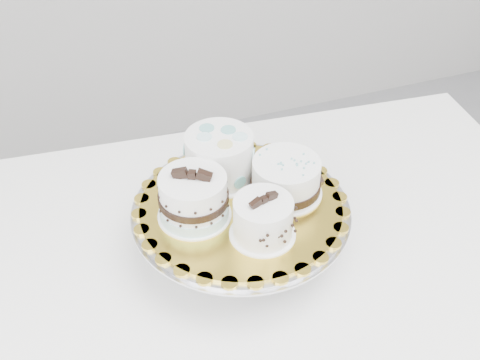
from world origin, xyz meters
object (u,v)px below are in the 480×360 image
object	(u,v)px
cake_dots	(219,156)
cake_banded	(194,199)
cake_board	(241,206)
cake_swirl	(263,220)
cake_stand	(241,220)
table	(229,307)
cake_ribbon	(286,178)

from	to	relation	value
cake_dots	cake_banded	bearing A→B (deg)	-129.11
cake_board	cake_dots	distance (m)	0.09
cake_board	cake_banded	bearing A→B (deg)	179.22
cake_swirl	cake_board	bearing A→B (deg)	80.25
cake_banded	cake_dots	bearing A→B (deg)	77.89
cake_dots	cake_stand	bearing A→B (deg)	-82.30
cake_board	cake_banded	distance (m)	0.08
table	cake_stand	xyz separation A→B (m)	(0.04, 0.06, 0.14)
cake_dots	cake_swirl	bearing A→B (deg)	-82.61
table	cake_dots	xyz separation A→B (m)	(0.03, 0.14, 0.21)
cake_swirl	cake_ribbon	world-z (taller)	cake_swirl
cake_stand	cake_banded	size ratio (longest dim) A/B	2.51
cake_ribbon	cake_banded	bearing A→B (deg)	-177.62
cake_dots	table	bearing A→B (deg)	-101.98
cake_swirl	cake_banded	distance (m)	0.11
cake_stand	cake_banded	xyz separation A→B (m)	(-0.08, 0.00, 0.07)
table	cake_stand	bearing A→B (deg)	59.03
cake_banded	cake_dots	size ratio (longest dim) A/B	1.05
table	cake_dots	bearing A→B (deg)	81.68
cake_stand	cake_dots	world-z (taller)	cake_dots
table	cake_swirl	world-z (taller)	cake_swirl
table	cake_ribbon	size ratio (longest dim) A/B	10.56
cake_ribbon	cake_stand	bearing A→B (deg)	-176.10
cake_stand	cake_dots	xyz separation A→B (m)	(-0.01, 0.08, 0.08)
table	cake_banded	distance (m)	0.22
cake_board	cake_ribbon	bearing A→B (deg)	2.31
table	cake_ribbon	world-z (taller)	cake_ribbon
cake_banded	cake_swirl	bearing A→B (deg)	-13.55
cake_board	cake_swirl	distance (m)	0.08
cake_board	cake_dots	xyz separation A→B (m)	(-0.01, 0.08, 0.04)
cake_board	cake_swirl	bearing A→B (deg)	-84.49
table	cake_swirl	distance (m)	0.21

